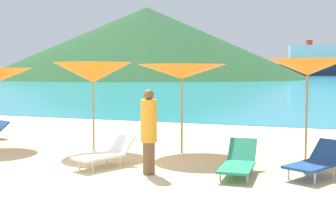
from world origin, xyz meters
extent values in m
cube|color=beige|center=(0.00, 10.00, -0.15)|extent=(50.00, 100.00, 0.30)
cube|color=teal|center=(0.00, 228.87, 0.01)|extent=(650.00, 440.00, 0.02)
cone|color=#235128|center=(-49.60, 119.86, 11.22)|extent=(100.37, 100.37, 22.45)
cylinder|color=#9E7F59|center=(-1.16, 2.23, 1.08)|extent=(0.05, 0.05, 2.15)
cone|color=orange|center=(-1.16, 2.23, 2.02)|extent=(2.17, 2.17, 0.52)
sphere|color=#9E7F59|center=(-1.16, 2.23, 2.18)|extent=(0.07, 0.07, 0.07)
cylinder|color=#9E7F59|center=(1.09, 2.71, 1.07)|extent=(0.05, 0.05, 2.14)
cone|color=orange|center=(1.09, 2.71, 2.05)|extent=(2.31, 2.31, 0.36)
sphere|color=#9E7F59|center=(1.09, 2.71, 2.17)|extent=(0.07, 0.07, 0.07)
cylinder|color=#9E7F59|center=(4.09, 2.54, 1.12)|extent=(0.05, 0.05, 2.23)
cone|color=orange|center=(4.09, 2.54, 2.14)|extent=(1.77, 1.77, 0.36)
sphere|color=#9E7F59|center=(4.09, 2.54, 2.26)|extent=(0.07, 0.07, 0.07)
cube|color=#1E478C|center=(-4.89, 3.02, 0.38)|extent=(0.68, 0.59, 0.32)
cube|color=#268C66|center=(2.91, 0.59, 0.20)|extent=(0.65, 1.19, 0.05)
cube|color=#268C66|center=(2.87, 1.37, 0.41)|extent=(0.58, 0.46, 0.45)
cylinder|color=silver|center=(2.68, 0.21, 0.09)|extent=(0.04, 0.04, 0.18)
cylinder|color=silver|center=(3.18, 0.24, 0.09)|extent=(0.04, 0.04, 0.18)
cylinder|color=silver|center=(2.64, 1.02, 0.09)|extent=(0.04, 0.04, 0.18)
cylinder|color=silver|center=(3.14, 1.05, 0.09)|extent=(0.04, 0.04, 0.18)
cube|color=#1E478C|center=(4.24, 0.96, 0.26)|extent=(1.02, 1.19, 0.05)
cube|color=#1E478C|center=(4.57, 1.61, 0.45)|extent=(0.75, 0.70, 0.42)
cylinder|color=silver|center=(3.86, 0.80, 0.12)|extent=(0.04, 0.04, 0.23)
cylinder|color=silver|center=(4.34, 0.56, 0.12)|extent=(0.04, 0.04, 0.23)
cylinder|color=silver|center=(4.18, 1.44, 0.12)|extent=(0.04, 0.04, 0.23)
cylinder|color=silver|center=(4.66, 1.20, 0.12)|extent=(0.04, 0.04, 0.23)
cube|color=white|center=(0.02, 0.36, 0.26)|extent=(0.90, 1.16, 0.05)
cube|color=white|center=(0.28, 0.97, 0.44)|extent=(0.60, 0.51, 0.39)
cylinder|color=silver|center=(-0.31, 0.17, 0.12)|extent=(0.04, 0.04, 0.23)
cylinder|color=silver|center=(0.10, -0.01, 0.12)|extent=(0.04, 0.04, 0.23)
cylinder|color=silver|center=(-0.03, 0.83, 0.12)|extent=(0.04, 0.04, 0.23)
cylinder|color=silver|center=(0.39, 0.65, 0.12)|extent=(0.04, 0.04, 0.23)
cylinder|color=brown|center=(1.21, 0.29, 0.32)|extent=(0.24, 0.24, 0.65)
cylinder|color=orange|center=(1.21, 0.29, 1.07)|extent=(0.32, 0.32, 0.84)
sphere|color=brown|center=(1.21, 0.29, 1.59)|extent=(0.21, 0.21, 0.21)
cube|color=#262D47|center=(-1.15, 265.08, 3.68)|extent=(46.38, 19.59, 7.31)
cube|color=white|center=(-1.15, 265.08, 12.63)|extent=(34.94, 15.43, 10.60)
cylinder|color=red|center=(-6.68, 263.94, 19.43)|extent=(3.76, 3.76, 3.00)
camera|label=1|loc=(4.53, -7.61, 2.03)|focal=46.55mm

